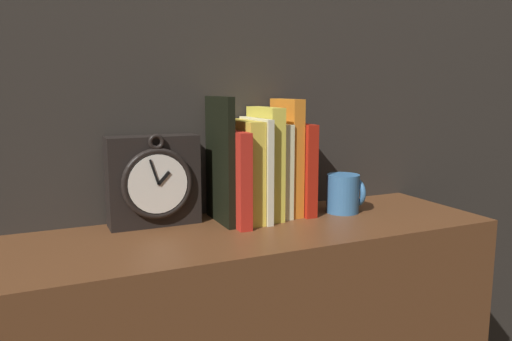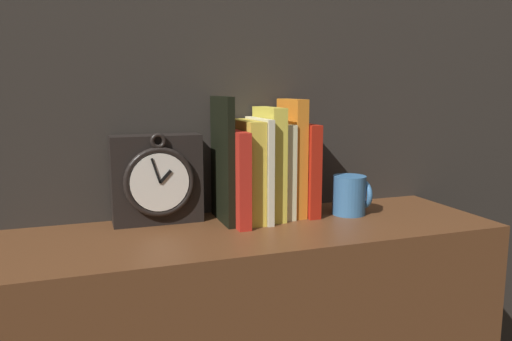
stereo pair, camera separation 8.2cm
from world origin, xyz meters
name	(u,v)px [view 2 (the right image)]	position (x,y,z in m)	size (l,w,h in m)	color
clock	(157,179)	(-0.17, 0.11, 0.93)	(0.18, 0.08, 0.18)	black
book_slot0_black	(222,160)	(-0.04, 0.08, 0.97)	(0.01, 0.13, 0.25)	black
book_slot1_red	(234,176)	(-0.03, 0.06, 0.93)	(0.02, 0.16, 0.19)	red
book_slot2_yellow	(248,170)	(0.01, 0.07, 0.94)	(0.03, 0.14, 0.20)	yellow
book_slot3_cream	(259,169)	(0.03, 0.07, 0.95)	(0.01, 0.14, 0.21)	beige
book_slot4_yellow	(269,163)	(0.06, 0.08, 0.96)	(0.03, 0.13, 0.23)	#E2CF46
book_slot5_cream	(281,170)	(0.08, 0.08, 0.94)	(0.02, 0.12, 0.20)	beige
book_slot6_orange	(292,157)	(0.11, 0.08, 0.96)	(0.02, 0.11, 0.25)	orange
book_slot7_red	(304,169)	(0.14, 0.08, 0.94)	(0.02, 0.12, 0.19)	#AF1F11
mug	(351,195)	(0.23, 0.04, 0.88)	(0.08, 0.07, 0.08)	teal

